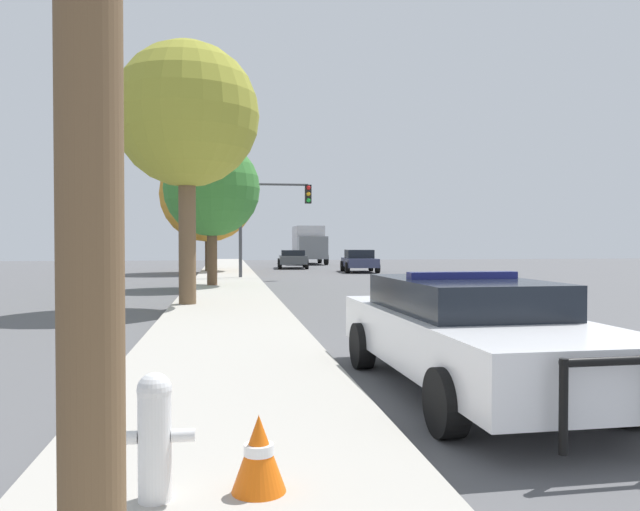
# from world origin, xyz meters

# --- Properties ---
(sidewalk_left) EXTENTS (3.00, 110.00, 0.13)m
(sidewalk_left) POSITION_xyz_m (-5.10, 0.00, 0.07)
(sidewalk_left) COLOR #ADA89E
(sidewalk_left) RESTS_ON ground_plane
(police_car) EXTENTS (2.23, 5.36, 1.44)m
(police_car) POSITION_xyz_m (-2.22, 0.14, 0.73)
(police_car) COLOR white
(police_car) RESTS_ON ground_plane
(fire_hydrant) EXTENTS (0.52, 0.23, 0.84)m
(fire_hydrant) POSITION_xyz_m (-5.60, -2.90, 0.58)
(fire_hydrant) COLOR white
(fire_hydrant) RESTS_ON sidewalk_left
(traffic_light) EXTENTS (3.48, 0.35, 4.59)m
(traffic_light) POSITION_xyz_m (-3.02, 22.84, 3.39)
(traffic_light) COLOR #424247
(traffic_light) RESTS_ON sidewalk_left
(car_background_distant) EXTENTS (2.23, 4.34, 1.25)m
(car_background_distant) POSITION_xyz_m (-0.63, 35.36, 0.68)
(car_background_distant) COLOR #474C51
(car_background_distant) RESTS_ON ground_plane
(car_background_oncoming) EXTENTS (2.23, 4.12, 1.34)m
(car_background_oncoming) POSITION_xyz_m (2.78, 29.55, 0.71)
(car_background_oncoming) COLOR #333856
(car_background_oncoming) RESTS_ON ground_plane
(box_truck) EXTENTS (2.59, 6.64, 3.11)m
(box_truck) POSITION_xyz_m (1.60, 43.77, 1.67)
(box_truck) COLOR slate
(box_truck) RESTS_ON ground_plane
(tree_sidewalk_mid) EXTENTS (3.73, 3.73, 5.63)m
(tree_sidewalk_mid) POSITION_xyz_m (-5.68, 17.58, 3.87)
(tree_sidewalk_mid) COLOR brown
(tree_sidewalk_mid) RESTS_ON sidewalk_left
(tree_sidewalk_far) EXTENTS (5.57, 5.57, 7.25)m
(tree_sidewalk_far) POSITION_xyz_m (-6.17, 29.74, 4.59)
(tree_sidewalk_far) COLOR #4C3823
(tree_sidewalk_far) RESTS_ON sidewalk_left
(tree_sidewalk_near) EXTENTS (3.91, 3.91, 7.07)m
(tree_sidewalk_near) POSITION_xyz_m (-6.17, 10.18, 5.21)
(tree_sidewalk_near) COLOR brown
(tree_sidewalk_near) RESTS_ON sidewalk_left
(traffic_cone) EXTENTS (0.37, 0.37, 0.52)m
(traffic_cone) POSITION_xyz_m (-4.92, -2.86, 0.39)
(traffic_cone) COLOR orange
(traffic_cone) RESTS_ON sidewalk_left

